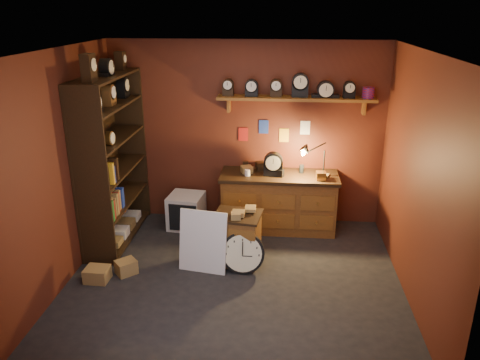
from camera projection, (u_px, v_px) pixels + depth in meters
name	position (u px, v px, depth m)	size (l,w,h in m)	color
floor	(234.00, 280.00, 5.69)	(4.00, 4.00, 0.00)	black
room_shell	(239.00, 141.00, 5.19)	(4.02, 3.62, 2.71)	#572314
shelving_unit	(110.00, 154.00, 6.32)	(0.47, 1.60, 2.58)	black
workbench	(279.00, 199.00, 6.86)	(1.70, 0.66, 1.36)	brown
low_cabinet	(237.00, 236.00, 5.98)	(0.64, 0.56, 0.76)	brown
big_round_clock	(243.00, 253.00, 5.77)	(0.54, 0.17, 0.54)	black
white_panel	(204.00, 269.00, 5.92)	(0.60, 0.03, 0.80)	silver
mini_fridge	(186.00, 211.00, 6.98)	(0.54, 0.56, 0.51)	silver
floor_box_a	(97.00, 274.00, 5.65)	(0.28, 0.24, 0.17)	olive
floor_box_b	(206.00, 257.00, 6.07)	(0.21, 0.26, 0.13)	white
floor_box_c	(126.00, 267.00, 5.80)	(0.24, 0.20, 0.18)	olive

